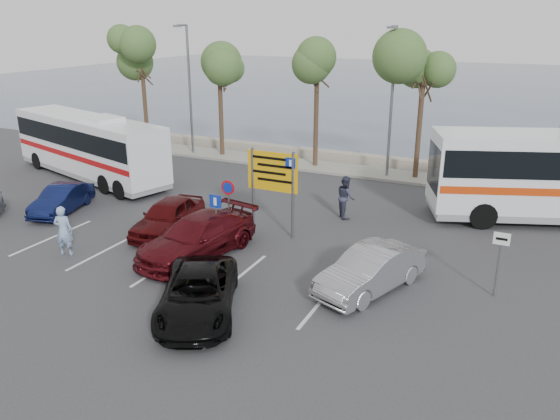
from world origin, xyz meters
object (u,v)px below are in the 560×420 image
at_px(pedestrian_near, 63,231).
at_px(pedestrian_far, 346,197).
at_px(street_lamp_left, 189,84).
at_px(direction_sign, 273,178).
at_px(coach_bus_left, 89,148).
at_px(suv_black, 198,293).
at_px(street_lamp_right, 392,95).
at_px(car_red, 168,216).
at_px(car_silver_b, 371,270).
at_px(car_blue, 62,199).
at_px(car_maroon, 197,237).

xyz_separation_m(pedestrian_near, pedestrian_far, (8.18, 8.50, -0.01)).
xyz_separation_m(street_lamp_left, direction_sign, (11.00, -10.32, -2.17)).
bearing_deg(coach_bus_left, suv_black, -35.93).
height_order(street_lamp_right, pedestrian_far, street_lamp_right).
height_order(suv_black, pedestrian_far, pedestrian_far).
bearing_deg(suv_black, pedestrian_near, 141.29).
xyz_separation_m(car_red, car_silver_b, (9.06, -1.31, -0.01)).
xyz_separation_m(car_blue, suv_black, (10.80, -5.00, 0.03)).
distance_m(car_maroon, car_silver_b, 6.66).
distance_m(coach_bus_left, pedestrian_far, 15.02).
distance_m(car_blue, pedestrian_far, 13.00).
distance_m(direction_sign, suv_black, 6.97).
bearing_deg(street_lamp_right, car_maroon, -104.97).
bearing_deg(car_maroon, street_lamp_right, 85.56).
bearing_deg(coach_bus_left, direction_sign, -14.25).
distance_m(street_lamp_left, car_maroon, 16.87).
bearing_deg(car_silver_b, car_maroon, -158.22).
xyz_separation_m(direction_sign, car_red, (-4.00, -1.70, -1.71)).
bearing_deg(suv_black, car_silver_b, 14.32).
bearing_deg(car_maroon, direction_sign, 73.49).
xyz_separation_m(coach_bus_left, pedestrian_far, (15.00, 0.00, -0.73)).
xyz_separation_m(car_silver_b, pedestrian_far, (-3.06, 6.31, 0.24)).
relative_size(street_lamp_left, coach_bus_left, 0.67).
relative_size(car_red, pedestrian_far, 2.22).
distance_m(street_lamp_right, car_silver_b, 14.22).
xyz_separation_m(street_lamp_right, suv_black, (-1.20, -17.02, -3.95)).
bearing_deg(car_blue, suv_black, -40.60).
distance_m(suv_black, pedestrian_near, 7.15).
bearing_deg(car_maroon, pedestrian_far, 71.34).
distance_m(suv_black, pedestrian_far, 10.08).
distance_m(car_blue, car_silver_b, 15.11).
relative_size(car_blue, pedestrian_near, 1.97).
height_order(street_lamp_left, coach_bus_left, street_lamp_left).
relative_size(street_lamp_right, suv_black, 1.70).
bearing_deg(pedestrian_near, street_lamp_left, -92.23).
height_order(car_blue, suv_black, suv_black).
distance_m(direction_sign, car_blue, 10.31).
height_order(car_maroon, suv_black, car_maroon).
bearing_deg(pedestrian_near, car_maroon, -175.33).
xyz_separation_m(car_blue, pedestrian_near, (3.82, -3.50, 0.34)).
relative_size(direction_sign, pedestrian_far, 1.88).
height_order(coach_bus_left, suv_black, coach_bus_left).
height_order(street_lamp_left, suv_black, street_lamp_left).
bearing_deg(car_red, pedestrian_near, -129.38).
relative_size(coach_bus_left, suv_black, 2.53).
distance_m(suv_black, car_silver_b, 5.63).
height_order(coach_bus_left, pedestrian_far, coach_bus_left).
xyz_separation_m(direction_sign, pedestrian_far, (2.00, 3.30, -1.47)).
relative_size(car_red, pedestrian_near, 2.20).
height_order(street_lamp_right, car_maroon, street_lamp_right).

